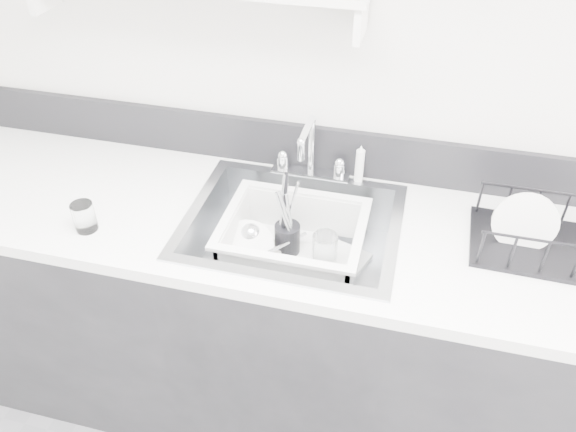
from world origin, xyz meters
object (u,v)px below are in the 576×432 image
(counter_run, at_px, (292,324))
(sink, at_px, (292,244))
(dish_rack, at_px, (540,230))
(wash_tub, at_px, (293,242))

(counter_run, height_order, sink, sink)
(counter_run, xyz_separation_m, sink, (0.00, 0.00, 0.37))
(dish_rack, bearing_deg, wash_tub, -174.06)
(counter_run, height_order, wash_tub, same)
(counter_run, bearing_deg, sink, 0.00)
(counter_run, xyz_separation_m, dish_rack, (0.69, 0.06, 0.52))
(counter_run, relative_size, dish_rack, 9.00)
(dish_rack, bearing_deg, counter_run, -173.82)
(sink, distance_m, wash_tub, 0.01)
(sink, bearing_deg, counter_run, 0.00)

